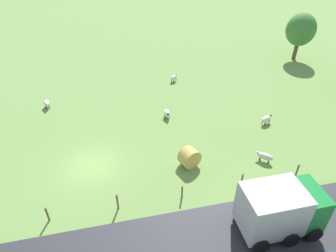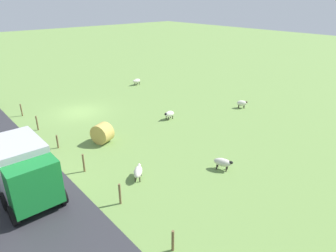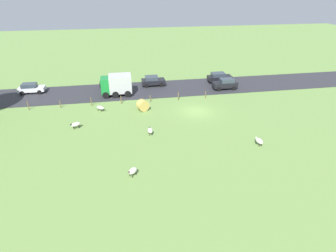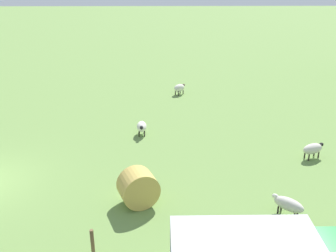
{
  "view_description": "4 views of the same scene",
  "coord_description": "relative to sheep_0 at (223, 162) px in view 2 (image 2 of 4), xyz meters",
  "views": [
    {
      "loc": [
        16.71,
        2.03,
        14.53
      ],
      "look_at": [
        -2.56,
        6.34,
        0.86
      ],
      "focal_mm": 30.77,
      "sensor_mm": 36.0,
      "label": 1
    },
    {
      "loc": [
        10.78,
        25.15,
        9.97
      ],
      "look_at": [
        -2.67,
        9.55,
        0.97
      ],
      "focal_mm": 31.75,
      "sensor_mm": 36.0,
      "label": 2
    },
    {
      "loc": [
        -32.24,
        9.51,
        15.12
      ],
      "look_at": [
        -5.68,
        4.87,
        1.13
      ],
      "focal_mm": 29.31,
      "sensor_mm": 36.0,
      "label": 3
    },
    {
      "loc": [
        14.21,
        7.97,
        8.66
      ],
      "look_at": [
        -5.46,
        8.27,
        0.4
      ],
      "focal_mm": 40.69,
      "sensor_mm": 36.0,
      "label": 4
    }
  ],
  "objects": [
    {
      "name": "fence_post_0",
      "position": [
        6.66,
        -17.8,
        0.06
      ],
      "size": [
        0.12,
        0.12,
        1.12
      ],
      "primitive_type": "cylinder",
      "color": "brown",
      "rests_on": "ground_plane"
    },
    {
      "name": "fence_post_5",
      "position": [
        6.66,
        2.82,
        0.02
      ],
      "size": [
        0.12,
        0.12,
        1.06
      ],
      "primitive_type": "cylinder",
      "color": "brown",
      "rests_on": "ground_plane"
    },
    {
      "name": "sheep_1",
      "position": [
        4.58,
        -2.61,
        -0.03
      ],
      "size": [
        1.16,
        1.19,
        0.72
      ],
      "color": "beige",
      "rests_on": "ground_plane"
    },
    {
      "name": "hay_bale_0",
      "position": [
        3.78,
        -8.24,
        0.24
      ],
      "size": [
        1.49,
        1.75,
        1.48
      ],
      "primitive_type": "cylinder",
      "rotation": [
        1.57,
        0.0,
        1.95
      ],
      "color": "tan",
      "rests_on": "ground_plane"
    },
    {
      "name": "sheep_0",
      "position": [
        0.0,
        0.0,
        0.0
      ],
      "size": [
        0.92,
        1.25,
        0.76
      ],
      "color": "beige",
      "rests_on": "ground_plane"
    },
    {
      "name": "fence_post_3",
      "position": [
        6.66,
        -5.42,
        0.1
      ],
      "size": [
        0.12,
        0.12,
        1.2
      ],
      "primitive_type": "cylinder",
      "color": "brown",
      "rests_on": "ground_plane"
    },
    {
      "name": "fence_post_4",
      "position": [
        6.66,
        -1.3,
        0.1
      ],
      "size": [
        0.12,
        0.12,
        1.21
      ],
      "primitive_type": "cylinder",
      "color": "brown",
      "rests_on": "ground_plane"
    },
    {
      "name": "fence_post_2",
      "position": [
        6.66,
        -9.55,
        -0.0
      ],
      "size": [
        0.12,
        0.12,
        1.0
      ],
      "primitive_type": "cylinder",
      "color": "brown",
      "rests_on": "ground_plane"
    },
    {
      "name": "sheep_2",
      "position": [
        -10.16,
        -6.04,
        -0.01
      ],
      "size": [
        1.03,
        1.04,
        0.76
      ],
      "color": "silver",
      "rests_on": "ground_plane"
    },
    {
      "name": "sheep_3",
      "position": [
        -2.93,
        -8.44,
        -0.02
      ],
      "size": [
        1.06,
        0.57,
        0.76
      ],
      "color": "silver",
      "rests_on": "ground_plane"
    },
    {
      "name": "fence_post_1",
      "position": [
        6.66,
        -13.67,
        0.11
      ],
      "size": [
        0.12,
        0.12,
        1.22
      ],
      "primitive_type": "cylinder",
      "color": "brown",
      "rests_on": "ground_plane"
    },
    {
      "name": "truck_0",
      "position": [
        10.12,
        -4.93,
        1.25
      ],
      "size": [
        2.64,
        4.48,
        3.13
      ],
      "color": "#197F33",
      "rests_on": "road_strip"
    },
    {
      "name": "sheep_4",
      "position": [
        -7.21,
        -19.45,
        -0.02
      ],
      "size": [
        1.21,
        0.74,
        0.75
      ],
      "color": "beige",
      "rests_on": "ground_plane"
    },
    {
      "name": "ground_plane",
      "position": [
        2.25,
        -15.25,
        -0.5
      ],
      "size": [
        160.0,
        160.0,
        0.0
      ],
      "primitive_type": "plane",
      "color": "#6B8E47"
    }
  ]
}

